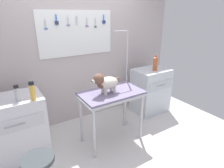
% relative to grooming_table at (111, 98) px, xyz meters
% --- Properties ---
extents(ground, '(4.40, 4.00, 0.04)m').
position_rel_grooming_table_xyz_m(ground, '(-0.06, -0.33, -0.76)').
color(ground, silver).
extents(rear_wall_panel, '(4.00, 0.11, 2.30)m').
position_rel_grooming_table_xyz_m(rear_wall_panel, '(-0.06, 0.95, 0.42)').
color(rear_wall_panel, '#B5AAAA').
rests_on(rear_wall_panel, ground).
extents(grooming_table, '(0.95, 0.56, 0.84)m').
position_rel_grooming_table_xyz_m(grooming_table, '(0.00, 0.00, 0.00)').
color(grooming_table, '#B7B7BC').
rests_on(grooming_table, ground).
extents(grooming_arm, '(0.30, 0.11, 1.68)m').
position_rel_grooming_table_xyz_m(grooming_arm, '(0.49, 0.30, 0.05)').
color(grooming_arm, '#B7B7BC').
rests_on(grooming_arm, ground).
extents(dog, '(0.44, 0.21, 0.32)m').
position_rel_grooming_table_xyz_m(dog, '(-0.10, 0.00, 0.27)').
color(dog, beige).
rests_on(dog, grooming_table).
extents(counter_left, '(0.80, 0.58, 0.90)m').
position_rel_grooming_table_xyz_m(counter_left, '(-1.31, 0.42, -0.29)').
color(counter_left, silver).
rests_on(counter_left, ground).
extents(cabinet_right, '(0.68, 0.54, 0.90)m').
position_rel_grooming_table_xyz_m(cabinet_right, '(1.20, 0.41, -0.29)').
color(cabinet_right, silver).
rests_on(cabinet_right, ground).
extents(stool, '(0.32, 0.32, 0.63)m').
position_rel_grooming_table_xyz_m(stool, '(-1.20, -0.57, -0.23)').
color(stool, '#9E9EA3').
rests_on(stool, ground).
extents(shampoo_bottle, '(0.06, 0.06, 0.22)m').
position_rel_grooming_table_xyz_m(shampoo_bottle, '(-1.21, 0.27, 0.25)').
color(shampoo_bottle, '#B3B8BC').
rests_on(shampoo_bottle, counter_left).
extents(conditioner_bottle, '(0.07, 0.07, 0.25)m').
position_rel_grooming_table_xyz_m(conditioner_bottle, '(-1.05, 0.19, 0.27)').
color(conditioner_bottle, gold).
rests_on(conditioner_bottle, counter_left).
extents(soda_bottle, '(0.08, 0.08, 0.29)m').
position_rel_grooming_table_xyz_m(soda_bottle, '(1.19, 0.33, 0.29)').
color(soda_bottle, '#B35229').
rests_on(soda_bottle, cabinet_right).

